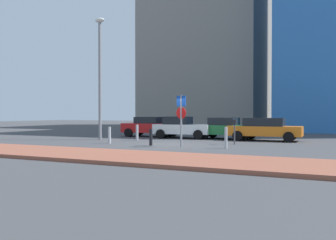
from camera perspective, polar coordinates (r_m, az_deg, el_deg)
The scene contains 14 objects.
ground_plane at distance 20.31m, azimuth 0.56°, elevation -3.87°, with size 120.00×120.00×0.00m, color #424244.
sidewalk_brick at distance 14.81m, azimuth -9.71°, elevation -5.42°, with size 40.00×3.66×0.14m, color #93513D.
parked_car_red at distance 27.64m, azimuth -2.67°, elevation -1.00°, with size 4.27×2.29×1.48m.
parked_car_white at distance 25.85m, azimuth 2.16°, elevation -1.12°, with size 4.07×2.29×1.51m.
parked_car_green at distance 25.31m, azimuth 9.03°, elevation -1.23°, with size 4.15×2.20×1.45m.
parked_car_orange at distance 24.22m, azimuth 14.67°, elevation -1.29°, with size 4.55×2.05×1.45m.
parking_sign_post at distance 19.24m, azimuth 2.04°, elevation 0.88°, with size 0.59×0.15×2.68m.
parking_meter at distance 20.91m, azimuth 10.21°, elevation -1.28°, with size 0.18×0.14×1.38m.
street_lamp at distance 25.14m, azimuth -10.46°, elevation 7.71°, with size 0.70×0.36×8.06m.
traffic_bollard_near at distance 18.40m, azimuth 8.92°, elevation -2.72°, with size 0.14×0.14×1.07m, color #B7B7BC.
traffic_bollard_mid at distance 24.07m, azimuth -4.79°, elevation -1.91°, with size 0.17×0.17×1.01m, color #B7B7BC.
traffic_bollard_far at distance 19.94m, azimuth -2.66°, elevation -2.66°, with size 0.17×0.17×0.90m, color black.
traffic_bollard_edge at distance 21.58m, azimuth -9.02°, elevation -2.32°, with size 0.16×0.16×0.96m, color #B7B7BC.
building_under_construction at distance 50.90m, azimuth 6.58°, elevation 9.92°, with size 14.71×15.00×19.26m, color gray.
Camera 1 is at (8.40, -18.41, 1.72)m, focal length 39.55 mm.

